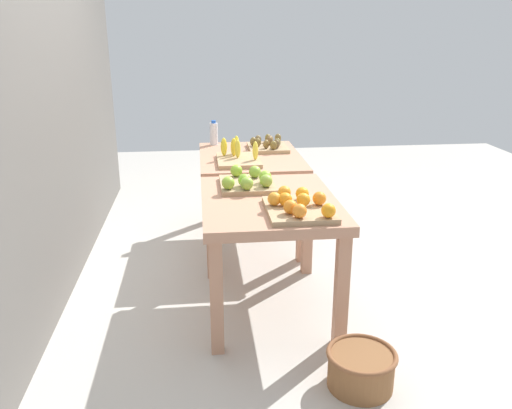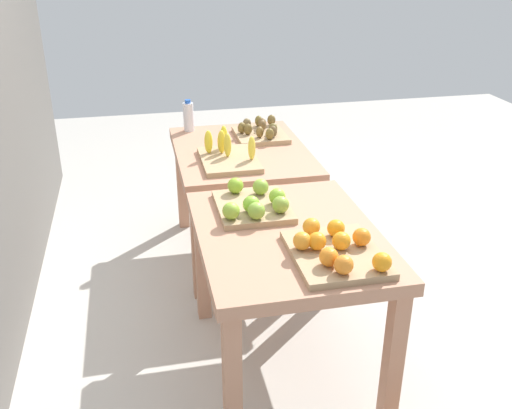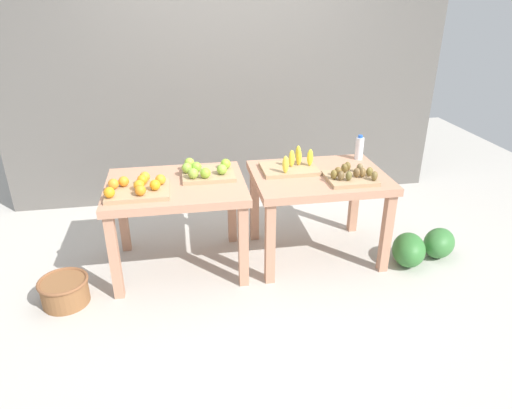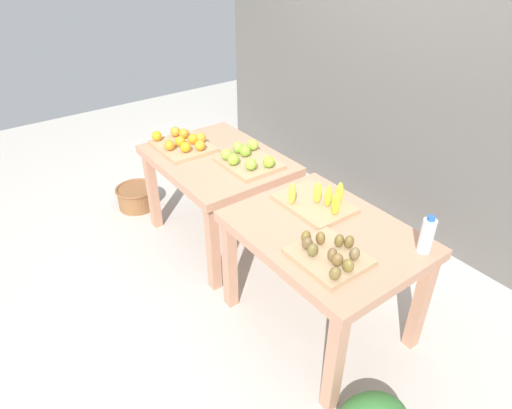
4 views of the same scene
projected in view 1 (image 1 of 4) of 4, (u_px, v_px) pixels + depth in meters
ground_plane at (258, 268)px, 3.88m from camera, size 8.00×8.00×0.00m
back_wall at (43, 60)px, 3.26m from camera, size 4.40×0.12×3.00m
display_table_left at (269, 215)px, 3.15m from camera, size 1.04×0.80×0.72m
display_table_right at (250, 168)px, 4.21m from camera, size 1.04×0.80×0.72m
orange_bin at (299, 206)px, 2.87m from camera, size 0.45×0.36×0.11m
apple_bin at (248, 181)px, 3.32m from camera, size 0.42×0.34×0.11m
banana_crate at (238, 157)px, 3.96m from camera, size 0.44×0.32×0.17m
kiwi_bin at (268, 145)px, 4.36m from camera, size 0.36×0.32×0.10m
water_bottle at (214, 134)px, 4.52m from camera, size 0.07×0.07×0.21m
watermelon_pile at (268, 194)px, 5.18m from camera, size 0.70×0.49×0.26m
wicker_basket at (361, 368)px, 2.57m from camera, size 0.35×0.35×0.19m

